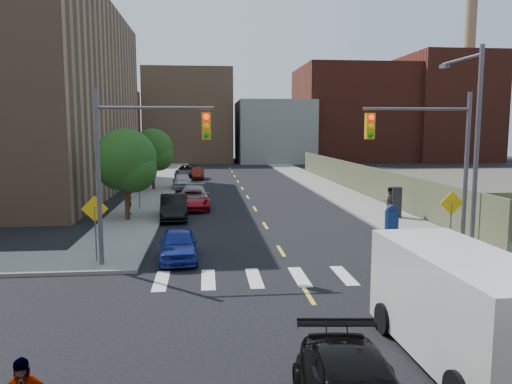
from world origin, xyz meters
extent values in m
plane|color=black|center=(0.00, 0.00, 0.00)|extent=(160.00, 160.00, 0.00)
cube|color=gray|center=(-7.75, 41.50, 0.07)|extent=(3.50, 73.00, 0.15)
cube|color=gray|center=(7.75, 41.50, 0.07)|extent=(3.50, 73.00, 0.15)
cube|color=#626446|center=(9.60, 28.00, 1.25)|extent=(0.12, 44.00, 2.50)
cube|color=#592319|center=(-22.00, 70.00, 6.00)|extent=(14.00, 18.00, 12.00)
cube|color=#8C6B4C|center=(-6.00, 72.00, 7.50)|extent=(14.00, 16.00, 15.00)
cube|color=gray|center=(8.00, 70.00, 5.00)|extent=(12.00, 16.00, 10.00)
cube|color=#592319|center=(22.00, 72.00, 8.00)|extent=(18.00, 18.00, 16.00)
cube|color=#592319|center=(38.00, 70.00, 9.00)|extent=(14.00, 16.00, 18.00)
cylinder|color=#8C6B4C|center=(42.00, 70.00, 14.00)|extent=(1.80, 1.80, 28.00)
cylinder|color=#59595E|center=(-7.50, 6.00, 3.50)|extent=(0.18, 0.18, 7.00)
cylinder|color=#59595E|center=(-5.25, 6.00, 6.30)|extent=(4.50, 0.12, 0.12)
cube|color=#E5A50C|center=(-3.30, 6.00, 5.60)|extent=(0.35, 0.30, 1.05)
cylinder|color=#59595E|center=(7.50, 6.00, 3.50)|extent=(0.18, 0.18, 7.00)
cylinder|color=#59595E|center=(5.25, 6.00, 6.30)|extent=(4.50, 0.12, 0.12)
cube|color=#E5A50C|center=(3.30, 6.00, 5.60)|extent=(0.35, 0.30, 1.05)
cylinder|color=#59595E|center=(8.20, 6.50, 4.50)|extent=(0.20, 0.20, 9.00)
cylinder|color=#59595E|center=(8.20, 8.20, 8.60)|extent=(0.12, 3.50, 0.12)
cube|color=#59595E|center=(8.20, 9.80, 8.50)|extent=(0.25, 0.60, 0.18)
cylinder|color=#59595E|center=(-7.80, 6.50, 1.20)|extent=(0.06, 0.06, 2.40)
cube|color=yellow|center=(-7.80, 6.50, 2.30)|extent=(1.06, 0.04, 1.06)
cylinder|color=#59595E|center=(7.20, 6.50, 1.20)|extent=(0.06, 0.06, 2.40)
cube|color=yellow|center=(7.20, 6.50, 2.30)|extent=(1.06, 0.04, 1.06)
cylinder|color=#59595E|center=(-7.80, 20.00, 1.20)|extent=(0.06, 0.06, 2.40)
cube|color=yellow|center=(-7.80, 20.00, 2.30)|extent=(1.06, 0.04, 1.06)
cylinder|color=#332114|center=(-8.00, 16.00, 1.32)|extent=(0.28, 0.28, 2.64)
sphere|color=#134416|center=(-8.00, 16.00, 3.72)|extent=(3.60, 3.60, 3.60)
sphere|color=#134416|center=(-7.50, 15.70, 3.12)|extent=(2.64, 2.64, 2.64)
sphere|color=#134416|center=(-8.40, 16.40, 3.30)|extent=(2.88, 2.88, 2.88)
cylinder|color=#332114|center=(-8.00, 31.00, 1.32)|extent=(0.28, 0.28, 2.64)
sphere|color=#134416|center=(-8.00, 31.00, 3.72)|extent=(3.60, 3.60, 3.60)
sphere|color=#134416|center=(-7.50, 30.70, 3.12)|extent=(2.64, 2.64, 2.64)
sphere|color=#134416|center=(-8.40, 31.40, 3.30)|extent=(2.88, 2.88, 2.88)
imported|color=navy|center=(-4.54, 7.00, 0.67)|extent=(1.80, 4.01, 1.34)
imported|color=black|center=(-5.31, 16.60, 0.75)|extent=(1.84, 4.61, 1.49)
imported|color=#A4101B|center=(-4.20, 20.33, 0.66)|extent=(2.26, 4.77, 1.32)
imported|color=#9D9FA5|center=(-4.20, 21.34, 0.76)|extent=(2.30, 5.29, 1.52)
imported|color=#B8B8B8|center=(-5.50, 31.86, 0.74)|extent=(2.06, 4.47, 1.48)
imported|color=#40120C|center=(-4.20, 40.99, 0.62)|extent=(1.39, 3.82, 1.25)
imported|color=#222227|center=(-5.50, 42.92, 0.71)|extent=(2.67, 5.23, 1.41)
cube|color=silver|center=(2.56, -3.16, 1.40)|extent=(2.41, 5.90, 2.47)
cube|color=black|center=(2.50, -0.91, 1.74)|extent=(2.11, 1.40, 1.01)
cylinder|color=black|center=(1.44, -1.28, 0.39)|extent=(0.34, 0.86, 0.85)
cylinder|color=black|center=(3.58, -1.22, 0.39)|extent=(0.34, 0.86, 0.85)
cube|color=navy|center=(6.30, 10.99, 0.70)|extent=(0.60, 0.47, 1.10)
cylinder|color=navy|center=(6.30, 10.99, 1.28)|extent=(0.58, 0.29, 0.57)
cube|color=black|center=(8.17, 15.10, 1.07)|extent=(0.64, 0.57, 1.85)
imported|color=gray|center=(-8.18, 17.79, 1.10)|extent=(0.63, 0.79, 1.90)
imported|color=gray|center=(7.91, 15.63, 1.04)|extent=(1.02, 0.88, 1.78)
camera|label=1|loc=(-3.33, -13.80, 5.50)|focal=35.00mm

